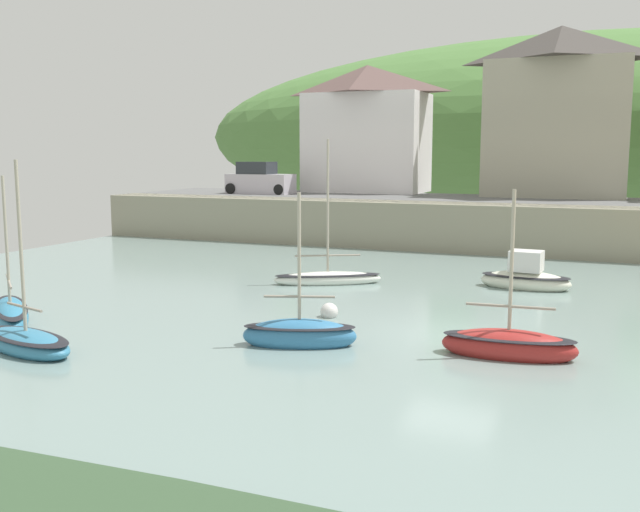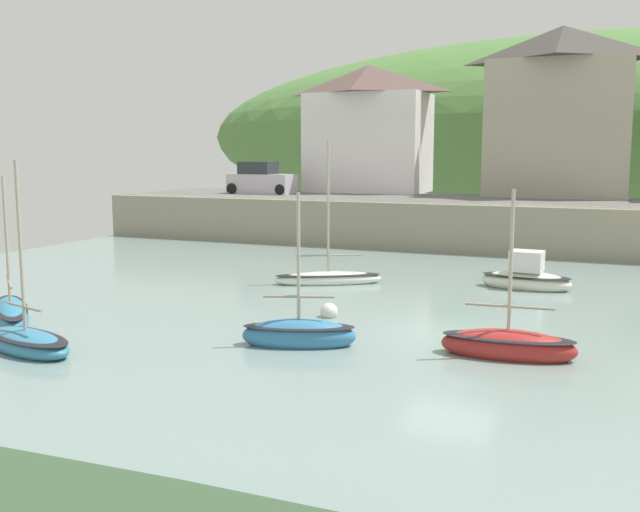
{
  "view_description": "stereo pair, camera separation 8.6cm",
  "coord_description": "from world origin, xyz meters",
  "px_view_note": "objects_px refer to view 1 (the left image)",
  "views": [
    {
      "loc": [
        4.21,
        -19.5,
        5.01
      ],
      "look_at": [
        -4.76,
        2.02,
        1.65
      ],
      "focal_mm": 41.06,
      "sensor_mm": 36.0,
      "label": 1
    },
    {
      "loc": [
        4.29,
        -19.47,
        5.01
      ],
      "look_at": [
        -4.76,
        2.02,
        1.65
      ],
      "focal_mm": 41.06,
      "sensor_mm": 36.0,
      "label": 2
    }
  ],
  "objects_px": {
    "waterfront_building_left": "(367,128)",
    "sailboat_blue_trim": "(11,313)",
    "sailboat_tall_mast": "(509,345)",
    "rowboat_small_beached": "(26,341)",
    "parked_car_near_slipway": "(260,180)",
    "sailboat_white_hull": "(526,278)",
    "sailboat_far_left": "(300,334)",
    "mooring_buoy": "(329,312)",
    "motorboat_with_cabin": "(328,278)",
    "waterfront_building_centre": "(558,111)"
  },
  "relations": [
    {
      "from": "sailboat_white_hull",
      "to": "sailboat_blue_trim",
      "type": "bearing_deg",
      "value": -135.85
    },
    {
      "from": "rowboat_small_beached",
      "to": "sailboat_tall_mast",
      "type": "height_order",
      "value": "rowboat_small_beached"
    },
    {
      "from": "sailboat_white_hull",
      "to": "sailboat_far_left",
      "type": "xyz_separation_m",
      "value": [
        -4.4,
        -10.48,
        -0.08
      ]
    },
    {
      "from": "sailboat_blue_trim",
      "to": "mooring_buoy",
      "type": "xyz_separation_m",
      "value": [
        8.46,
        4.21,
        -0.1
      ]
    },
    {
      "from": "waterfront_building_centre",
      "to": "sailboat_far_left",
      "type": "xyz_separation_m",
      "value": [
        -3.82,
        -27.85,
        -6.99
      ]
    },
    {
      "from": "waterfront_building_left",
      "to": "mooring_buoy",
      "type": "bearing_deg",
      "value": -73.46
    },
    {
      "from": "sailboat_far_left",
      "to": "sailboat_blue_trim",
      "type": "xyz_separation_m",
      "value": [
        -8.97,
        -0.87,
        -0.03
      ]
    },
    {
      "from": "motorboat_with_cabin",
      "to": "parked_car_near_slipway",
      "type": "bearing_deg",
      "value": 95.81
    },
    {
      "from": "sailboat_far_left",
      "to": "rowboat_small_beached",
      "type": "bearing_deg",
      "value": -172.53
    },
    {
      "from": "motorboat_with_cabin",
      "to": "rowboat_small_beached",
      "type": "bearing_deg",
      "value": -136.28
    },
    {
      "from": "sailboat_far_left",
      "to": "mooring_buoy",
      "type": "height_order",
      "value": "sailboat_far_left"
    },
    {
      "from": "waterfront_building_left",
      "to": "sailboat_white_hull",
      "type": "xyz_separation_m",
      "value": [
        12.19,
        -17.37,
        -6.07
      ]
    },
    {
      "from": "rowboat_small_beached",
      "to": "sailboat_white_hull",
      "type": "bearing_deg",
      "value": 68.46
    },
    {
      "from": "sailboat_tall_mast",
      "to": "motorboat_with_cabin",
      "type": "relative_size",
      "value": 0.77
    },
    {
      "from": "sailboat_far_left",
      "to": "waterfront_building_left",
      "type": "bearing_deg",
      "value": 86.13
    },
    {
      "from": "sailboat_tall_mast",
      "to": "parked_car_near_slipway",
      "type": "height_order",
      "value": "parked_car_near_slipway"
    },
    {
      "from": "parked_car_near_slipway",
      "to": "sailboat_blue_trim",
      "type": "bearing_deg",
      "value": -78.49
    },
    {
      "from": "rowboat_small_beached",
      "to": "mooring_buoy",
      "type": "height_order",
      "value": "rowboat_small_beached"
    },
    {
      "from": "motorboat_with_cabin",
      "to": "parked_car_near_slipway",
      "type": "xyz_separation_m",
      "value": [
        -10.52,
        14.83,
        2.97
      ]
    },
    {
      "from": "waterfront_building_centre",
      "to": "sailboat_blue_trim",
      "type": "bearing_deg",
      "value": -114.0
    },
    {
      "from": "waterfront_building_centre",
      "to": "motorboat_with_cabin",
      "type": "height_order",
      "value": "waterfront_building_centre"
    },
    {
      "from": "waterfront_building_centre",
      "to": "sailboat_far_left",
      "type": "bearing_deg",
      "value": -97.8
    },
    {
      "from": "waterfront_building_left",
      "to": "waterfront_building_centre",
      "type": "height_order",
      "value": "waterfront_building_centre"
    },
    {
      "from": "sailboat_far_left",
      "to": "mooring_buoy",
      "type": "relative_size",
      "value": 7.7
    },
    {
      "from": "parked_car_near_slipway",
      "to": "waterfront_building_left",
      "type": "bearing_deg",
      "value": 41.54
    },
    {
      "from": "waterfront_building_left",
      "to": "sailboat_blue_trim",
      "type": "bearing_deg",
      "value": -92.35
    },
    {
      "from": "sailboat_far_left",
      "to": "mooring_buoy",
      "type": "xyz_separation_m",
      "value": [
        -0.51,
        3.34,
        -0.13
      ]
    },
    {
      "from": "rowboat_small_beached",
      "to": "motorboat_with_cabin",
      "type": "height_order",
      "value": "motorboat_with_cabin"
    },
    {
      "from": "sailboat_white_hull",
      "to": "parked_car_near_slipway",
      "type": "relative_size",
      "value": 0.81
    },
    {
      "from": "sailboat_blue_trim",
      "to": "mooring_buoy",
      "type": "distance_m",
      "value": 9.45
    },
    {
      "from": "waterfront_building_centre",
      "to": "sailboat_blue_trim",
      "type": "relative_size",
      "value": 2.15
    },
    {
      "from": "sailboat_tall_mast",
      "to": "rowboat_small_beached",
      "type": "bearing_deg",
      "value": -164.07
    },
    {
      "from": "waterfront_building_left",
      "to": "parked_car_near_slipway",
      "type": "relative_size",
      "value": 1.92
    },
    {
      "from": "motorboat_with_cabin",
      "to": "sailboat_far_left",
      "type": "bearing_deg",
      "value": -102.21
    },
    {
      "from": "mooring_buoy",
      "to": "sailboat_far_left",
      "type": "bearing_deg",
      "value": -81.3
    },
    {
      "from": "parked_car_near_slipway",
      "to": "rowboat_small_beached",
      "type": "bearing_deg",
      "value": -73.51
    },
    {
      "from": "rowboat_small_beached",
      "to": "sailboat_tall_mast",
      "type": "distance_m",
      "value": 12.07
    },
    {
      "from": "sailboat_white_hull",
      "to": "parked_car_near_slipway",
      "type": "distance_m",
      "value": 21.96
    },
    {
      "from": "rowboat_small_beached",
      "to": "motorboat_with_cabin",
      "type": "bearing_deg",
      "value": 89.51
    },
    {
      "from": "sailboat_white_hull",
      "to": "sailboat_far_left",
      "type": "height_order",
      "value": "sailboat_far_left"
    },
    {
      "from": "waterfront_building_centre",
      "to": "sailboat_tall_mast",
      "type": "relative_size",
      "value": 2.24
    },
    {
      "from": "sailboat_far_left",
      "to": "parked_car_near_slipway",
      "type": "distance_m",
      "value": 26.97
    },
    {
      "from": "waterfront_building_centre",
      "to": "sailboat_blue_trim",
      "type": "xyz_separation_m",
      "value": [
        -12.79,
        -28.72,
        -7.02
      ]
    },
    {
      "from": "waterfront_building_centre",
      "to": "parked_car_near_slipway",
      "type": "xyz_separation_m",
      "value": [
        -16.99,
        -4.5,
        -4.08
      ]
    },
    {
      "from": "waterfront_building_centre",
      "to": "sailboat_far_left",
      "type": "distance_m",
      "value": 28.97
    },
    {
      "from": "motorboat_with_cabin",
      "to": "waterfront_building_centre",
      "type": "bearing_deg",
      "value": 41.96
    },
    {
      "from": "sailboat_tall_mast",
      "to": "mooring_buoy",
      "type": "relative_size",
      "value": 7.93
    },
    {
      "from": "parked_car_near_slipway",
      "to": "motorboat_with_cabin",
      "type": "bearing_deg",
      "value": -53.0
    },
    {
      "from": "sailboat_tall_mast",
      "to": "motorboat_with_cabin",
      "type": "distance_m",
      "value": 10.84
    },
    {
      "from": "waterfront_building_centre",
      "to": "motorboat_with_cabin",
      "type": "relative_size",
      "value": 1.73
    }
  ]
}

